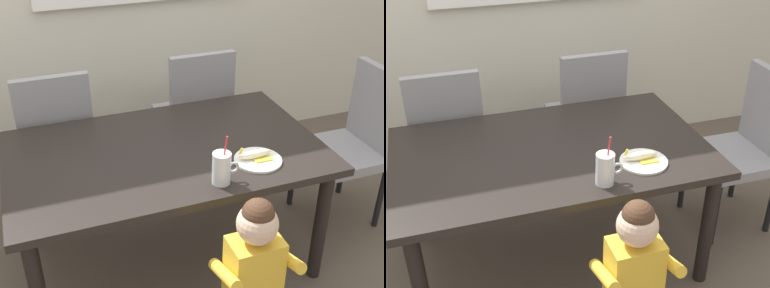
# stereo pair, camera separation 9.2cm
# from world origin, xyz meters

# --- Properties ---
(ground_plane) EXTENTS (24.00, 24.00, 0.00)m
(ground_plane) POSITION_xyz_m (0.00, 0.00, 0.00)
(ground_plane) COLOR brown
(dining_table) EXTENTS (1.56, 0.95, 0.71)m
(dining_table) POSITION_xyz_m (0.00, 0.00, 0.63)
(dining_table) COLOR black
(dining_table) RESTS_ON ground
(dining_chair_left) EXTENTS (0.44, 0.44, 0.96)m
(dining_chair_left) POSITION_xyz_m (-0.48, 0.66, 0.54)
(dining_chair_left) COLOR gray
(dining_chair_left) RESTS_ON ground
(dining_chair_right) EXTENTS (0.44, 0.44, 0.96)m
(dining_chair_right) POSITION_xyz_m (0.43, 0.71, 0.54)
(dining_chair_right) COLOR gray
(dining_chair_right) RESTS_ON ground
(dining_chair_far) EXTENTS (0.44, 0.44, 0.96)m
(dining_chair_far) POSITION_xyz_m (1.18, 0.02, 0.54)
(dining_chair_far) COLOR gray
(dining_chair_far) RESTS_ON ground
(toddler_standing) EXTENTS (0.33, 0.24, 0.84)m
(toddler_standing) POSITION_xyz_m (0.16, -0.70, 0.53)
(toddler_standing) COLOR #3F4760
(toddler_standing) RESTS_ON ground
(milk_cup) EXTENTS (0.13, 0.08, 0.25)m
(milk_cup) POSITION_xyz_m (0.15, -0.37, 0.78)
(milk_cup) COLOR silver
(milk_cup) RESTS_ON dining_table
(snack_plate) EXTENTS (0.23, 0.23, 0.01)m
(snack_plate) POSITION_xyz_m (0.38, -0.26, 0.72)
(snack_plate) COLOR white
(snack_plate) RESTS_ON dining_table
(peeled_banana) EXTENTS (0.17, 0.11, 0.07)m
(peeled_banana) POSITION_xyz_m (0.37, -0.25, 0.75)
(peeled_banana) COLOR #F4EAC6
(peeled_banana) RESTS_ON snack_plate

